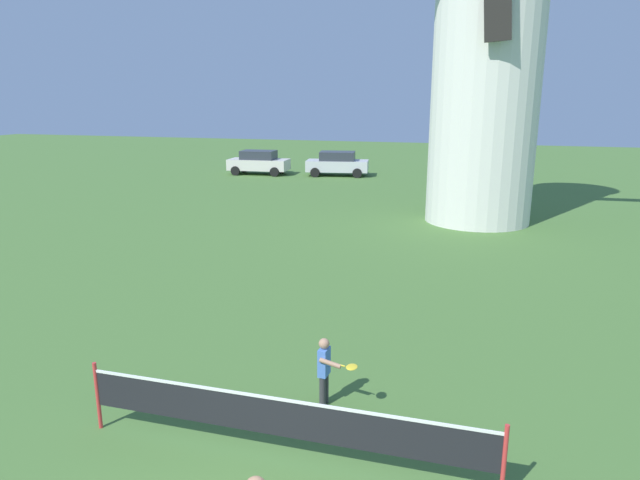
% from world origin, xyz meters
% --- Properties ---
extents(windmill, '(8.21, 4.89, 15.00)m').
position_xyz_m(windmill, '(2.09, 19.53, 7.25)').
color(windmill, silver).
rests_on(windmill, ground_plane).
extents(tennis_net, '(6.00, 0.06, 1.10)m').
position_xyz_m(tennis_net, '(-0.24, 2.39, 0.69)').
color(tennis_net, red).
rests_on(tennis_net, ground_plane).
extents(player_far, '(0.70, 0.52, 1.18)m').
position_xyz_m(player_far, '(-0.04, 4.01, 0.67)').
color(player_far, '#333338').
rests_on(player_far, ground_plane).
extents(parked_car_cream, '(4.02, 2.10, 1.56)m').
position_xyz_m(parked_car_cream, '(-12.03, 30.47, 0.81)').
color(parked_car_cream, silver).
rests_on(parked_car_cream, ground_plane).
extents(parked_car_silver, '(4.18, 2.36, 1.56)m').
position_xyz_m(parked_car_silver, '(-6.86, 31.24, 0.81)').
color(parked_car_silver, silver).
rests_on(parked_car_silver, ground_plane).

